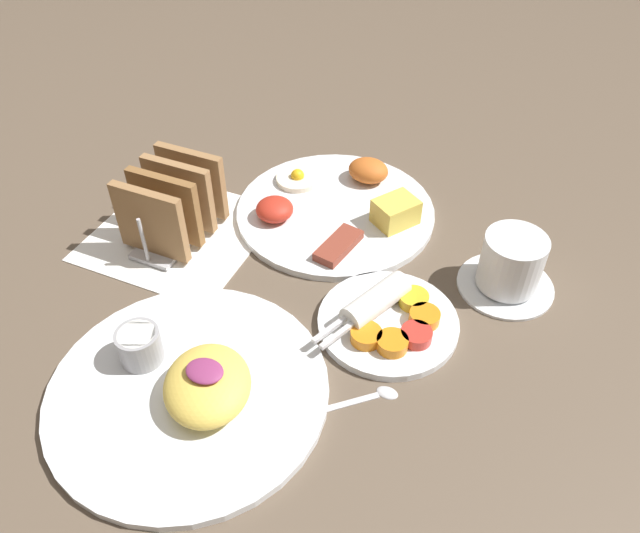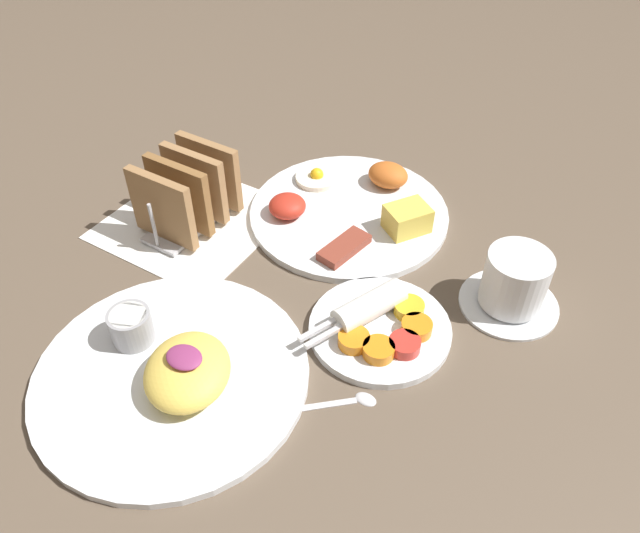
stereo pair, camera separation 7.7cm
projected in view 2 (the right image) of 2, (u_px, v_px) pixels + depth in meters
The scene contains 8 objects.
ground_plane at pixel (255, 280), 0.79m from camera, with size 3.00×3.00×0.00m, color brown.
napkin_flat at pixel (193, 221), 0.88m from camera, with size 0.22×0.22×0.00m.
plate_breakfast at pixel (351, 209), 0.88m from camera, with size 0.28×0.28×0.05m.
plate_condiments at pixel (380, 325), 0.72m from camera, with size 0.17×0.17×0.04m.
plate_foreground at pixel (173, 370), 0.67m from camera, with size 0.30×0.30×0.06m.
toast_rack at pixel (188, 192), 0.84m from camera, with size 0.10×0.15×0.10m.
coffee_cup at pixel (514, 284), 0.74m from camera, with size 0.12×0.12×0.08m.
teaspoon at pixel (336, 402), 0.65m from camera, with size 0.10×0.09×0.01m.
Camera 2 is at (0.37, -0.44, 0.55)m, focal length 35.00 mm.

